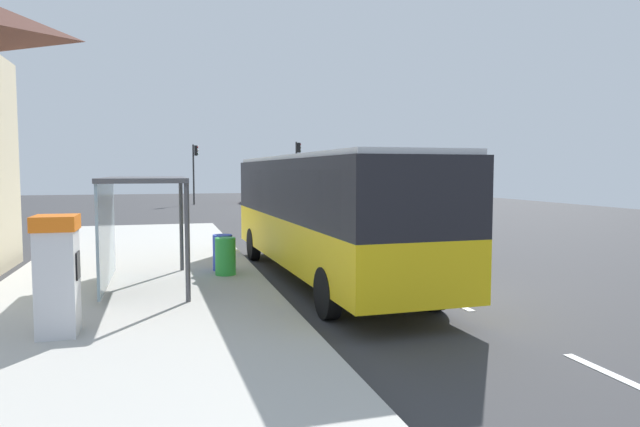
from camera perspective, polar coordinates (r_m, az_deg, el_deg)
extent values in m
cube|color=#38383A|center=(26.91, -3.14, -1.78)|extent=(56.00, 92.00, 0.04)
cube|color=beige|center=(14.42, -18.06, -6.86)|extent=(6.20, 30.00, 0.18)
cube|color=silver|center=(9.01, 28.05, -14.47)|extent=(0.16, 2.20, 0.01)
cube|color=silver|center=(12.95, 12.49, -8.39)|extent=(0.16, 2.20, 0.01)
cube|color=silver|center=(17.44, 4.75, -5.03)|extent=(0.16, 2.20, 0.01)
cube|color=silver|center=(22.15, 0.27, -3.02)|extent=(0.16, 2.20, 0.01)
cube|color=silver|center=(26.96, -2.62, -1.71)|extent=(0.16, 2.20, 0.01)
cube|color=silver|center=(31.83, -4.62, -0.80)|extent=(0.16, 2.20, 0.01)
cube|color=silver|center=(36.74, -6.09, -0.13)|extent=(0.16, 2.20, 0.01)
cube|color=silver|center=(41.67, -7.21, 0.39)|extent=(0.16, 2.20, 0.01)
cube|color=yellow|center=(14.68, 0.49, -2.56)|extent=(2.85, 11.07, 1.15)
cube|color=black|center=(14.58, 0.49, 2.52)|extent=(2.85, 11.07, 1.45)
cube|color=silver|center=(14.58, 0.50, 5.57)|extent=(2.72, 10.85, 0.12)
cube|color=black|center=(19.84, -4.33, 2.77)|extent=(2.30, 0.19, 1.22)
cube|color=black|center=(13.78, -3.67, 2.11)|extent=(0.36, 8.58, 1.10)
cylinder|color=black|center=(18.24, -6.67, -3.06)|extent=(0.31, 1.01, 1.00)
cylinder|color=black|center=(18.78, 0.13, -2.82)|extent=(0.31, 1.01, 1.00)
cylinder|color=black|center=(10.96, 0.78, -7.97)|extent=(0.31, 1.01, 1.00)
cylinder|color=black|center=(11.84, 11.31, -7.12)|extent=(0.31, 1.01, 1.00)
cube|color=silver|center=(31.64, -0.97, 1.57)|extent=(2.24, 5.29, 1.96)
cube|color=black|center=(31.62, -0.98, 2.18)|extent=(2.18, 3.21, 0.44)
cylinder|color=black|center=(29.96, 1.50, -0.46)|extent=(0.25, 0.69, 0.68)
cylinder|color=black|center=(29.57, -1.88, -0.53)|extent=(0.25, 0.69, 0.68)
cylinder|color=black|center=(33.84, -0.18, 0.09)|extent=(0.25, 0.69, 0.68)
cylinder|color=black|center=(33.49, -3.18, 0.04)|extent=(0.25, 0.69, 0.68)
cube|color=#A51919|center=(50.69, -6.37, 1.78)|extent=(2.00, 4.48, 0.60)
cube|color=black|center=(50.47, -6.35, 2.45)|extent=(1.69, 2.45, 0.60)
cylinder|color=black|center=(52.11, -7.45, 1.51)|extent=(0.23, 0.65, 0.64)
cylinder|color=black|center=(52.29, -5.66, 1.53)|extent=(0.23, 0.65, 0.64)
cylinder|color=black|center=(49.13, -7.12, 1.35)|extent=(0.23, 0.65, 0.64)
cylinder|color=black|center=(49.32, -5.22, 1.37)|extent=(0.23, 0.65, 0.64)
cube|color=silver|center=(10.12, -24.78, -6.33)|extent=(0.60, 0.70, 1.70)
cube|color=orange|center=(10.00, -24.95, -0.86)|extent=(0.66, 0.76, 0.24)
cube|color=black|center=(10.03, -23.07, -4.80)|extent=(0.03, 0.36, 0.44)
cylinder|color=green|center=(14.73, -9.44, -4.24)|extent=(0.52, 0.52, 0.95)
cylinder|color=blue|center=(15.42, -9.72, -3.86)|extent=(0.52, 0.52, 0.95)
cylinder|color=#2D2D2D|center=(49.03, -2.38, 4.09)|extent=(0.14, 0.14, 5.30)
cube|color=black|center=(49.12, -2.14, 6.60)|extent=(0.24, 0.28, 0.84)
sphere|color=red|center=(49.16, -2.00, 6.93)|extent=(0.16, 0.16, 0.16)
sphere|color=#3C2C03|center=(49.15, -2.00, 6.60)|extent=(0.16, 0.16, 0.16)
sphere|color=black|center=(49.14, -2.00, 6.27)|extent=(0.16, 0.16, 0.16)
cylinder|color=#2D2D2D|center=(48.62, -12.54, 3.82)|extent=(0.14, 0.14, 5.00)
cube|color=black|center=(48.66, -12.32, 6.17)|extent=(0.24, 0.28, 0.84)
sphere|color=red|center=(48.68, -12.18, 6.51)|extent=(0.16, 0.16, 0.16)
sphere|color=#3C2C03|center=(48.67, -12.18, 6.18)|extent=(0.16, 0.16, 0.16)
sphere|color=black|center=(48.66, -12.17, 5.85)|extent=(0.16, 0.16, 0.16)
cube|color=#4C4C51|center=(13.59, -17.14, 3.27)|extent=(1.80, 4.00, 0.10)
cube|color=#8CA5B2|center=(13.71, -20.59, -1.83)|extent=(0.06, 3.80, 2.30)
cylinder|color=#4C4C51|center=(11.78, -13.13, -2.78)|extent=(0.10, 0.10, 2.44)
cylinder|color=#4C4C51|center=(15.55, -13.71, -1.09)|extent=(0.10, 0.10, 2.44)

